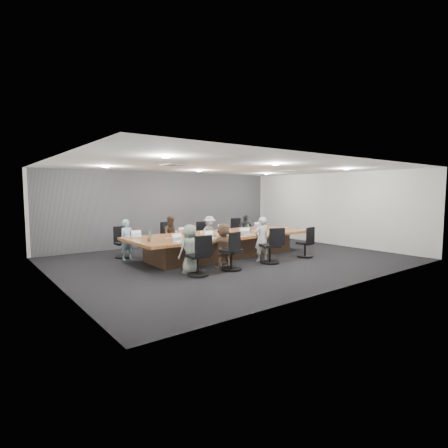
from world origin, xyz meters
TOP-DOWN VIEW (x-y plane):
  - floor at (0.00, 0.00)m, footprint 10.00×8.00m
  - ceiling at (0.00, 0.00)m, footprint 10.00×8.00m
  - wall_back at (0.00, 4.00)m, footprint 10.00×0.00m
  - wall_front at (0.00, -4.00)m, footprint 10.00×0.00m
  - wall_left at (-5.00, 0.00)m, footprint 0.00×8.00m
  - wall_right at (5.00, 0.00)m, footprint 0.00×8.00m
  - curtain at (0.00, 3.92)m, footprint 9.80×0.04m
  - conference_table at (0.00, 0.50)m, footprint 6.00×2.20m
  - chair_0 at (-2.60, 2.20)m, footprint 0.51×0.51m
  - chair_1 at (-1.07, 2.20)m, footprint 0.74×0.74m
  - chair_2 at (0.46, 2.20)m, footprint 0.54×0.54m
  - chair_3 at (2.15, 2.20)m, footprint 0.59×0.59m
  - chair_4 at (-2.04, -1.20)m, footprint 0.62×0.62m
  - chair_5 at (-0.98, -1.20)m, footprint 0.71×0.71m
  - chair_6 at (0.44, -1.20)m, footprint 0.74×0.74m
  - chair_7 at (2.00, -1.20)m, footprint 0.56×0.56m
  - person_0 at (-2.60, 1.85)m, footprint 0.49×0.36m
  - laptop_0 at (-2.60, 1.30)m, footprint 0.31×0.22m
  - person_1 at (-1.07, 1.85)m, footprint 0.72×0.62m
  - laptop_1 at (-1.07, 1.30)m, footprint 0.30×0.21m
  - person_2 at (0.46, 1.85)m, footprint 0.78×0.46m
  - laptop_2 at (0.46, 1.30)m, footprint 0.34×0.26m
  - person_3 at (2.15, 1.85)m, footprint 0.74×0.42m
  - laptop_3 at (2.15, 1.30)m, footprint 0.38×0.29m
  - person_4 at (-2.04, -0.85)m, footprint 0.63×0.43m
  - laptop_4 at (-2.04, -0.30)m, footprint 0.33×0.26m
  - person_5 at (-0.98, -0.85)m, footprint 1.17×0.50m
  - laptop_5 at (-0.98, -0.30)m, footprint 0.37×0.28m
  - person_6 at (0.44, -0.85)m, footprint 0.53×0.39m
  - laptop_6 at (0.44, -0.30)m, footprint 0.39×0.31m
  - bottle_green_left at (-2.38, 0.72)m, footprint 0.09×0.09m
  - bottle_green_right at (0.92, 0.30)m, footprint 0.09×0.09m
  - bottle_clear at (-1.70, 0.42)m, footprint 0.08×0.08m
  - cup_white_far at (-0.64, 0.71)m, footprint 0.10×0.10m
  - cup_white_near at (1.33, 0.75)m, footprint 0.09×0.09m
  - mug_brown at (-2.65, 0.22)m, footprint 0.09×0.09m
  - mic_left at (-0.69, 0.06)m, footprint 0.16×0.12m
  - mic_right at (0.06, 0.41)m, footprint 0.18×0.16m
  - stapler at (-0.27, 0.17)m, footprint 0.18×0.10m
  - canvas_bag at (1.92, 0.55)m, footprint 0.30×0.24m
  - snack_packet at (2.65, 0.18)m, footprint 0.20×0.15m

SIDE VIEW (x-z plane):
  - floor at x=0.00m, z-range 0.00..0.00m
  - chair_2 at x=0.46m, z-range 0.00..0.74m
  - chair_7 at x=2.00m, z-range 0.00..0.75m
  - chair_0 at x=-2.60m, z-range 0.00..0.76m
  - conference_table at x=0.00m, z-range 0.03..0.77m
  - chair_3 at x=2.15m, z-range 0.00..0.83m
  - chair_4 at x=-2.04m, z-range 0.00..0.83m
  - chair_5 at x=-0.98m, z-range 0.00..0.85m
  - chair_6 at x=0.44m, z-range 0.00..0.86m
  - chair_1 at x=-1.07m, z-range 0.00..0.87m
  - person_3 at x=2.15m, z-range 0.00..1.19m
  - person_2 at x=0.46m, z-range 0.00..1.20m
  - person_5 at x=-0.98m, z-range 0.00..1.22m
  - person_0 at x=-2.60m, z-range 0.00..1.23m
  - person_4 at x=-2.04m, z-range 0.00..1.25m
  - person_1 at x=-1.07m, z-range 0.00..1.26m
  - person_6 at x=0.44m, z-range 0.00..1.33m
  - laptop_0 at x=-2.60m, z-range 0.74..0.76m
  - laptop_1 at x=-1.07m, z-range 0.74..0.76m
  - laptop_2 at x=0.46m, z-range 0.74..0.76m
  - laptop_3 at x=2.15m, z-range 0.74..0.76m
  - laptop_4 at x=-2.04m, z-range 0.74..0.76m
  - laptop_5 at x=-0.98m, z-range 0.74..0.76m
  - laptop_6 at x=0.44m, z-range 0.74..0.76m
  - mic_left at x=-0.69m, z-range 0.74..0.77m
  - mic_right at x=0.06m, z-range 0.74..0.77m
  - snack_packet at x=2.65m, z-range 0.74..0.78m
  - stapler at x=-0.27m, z-range 0.74..0.80m
  - cup_white_near at x=1.33m, z-range 0.74..0.84m
  - mug_brown at x=-2.65m, z-range 0.74..0.84m
  - cup_white_far at x=-0.64m, z-range 0.74..0.84m
  - canvas_bag at x=1.92m, z-range 0.74..0.88m
  - bottle_clear at x=-1.70m, z-range 0.74..0.96m
  - bottle_green_left at x=-2.38m, z-range 0.74..0.99m
  - bottle_green_right at x=0.92m, z-range 0.74..0.99m
  - wall_back at x=0.00m, z-range 0.00..2.80m
  - wall_front at x=0.00m, z-range 0.00..2.80m
  - wall_left at x=-5.00m, z-range 0.00..2.80m
  - wall_right at x=5.00m, z-range 0.00..2.80m
  - curtain at x=0.00m, z-range 0.00..2.80m
  - ceiling at x=0.00m, z-range 2.80..2.80m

